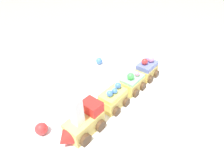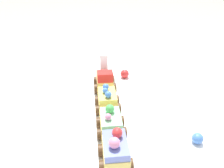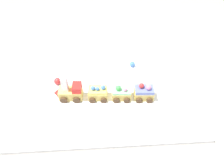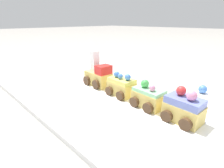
{
  "view_description": "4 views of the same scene",
  "coord_description": "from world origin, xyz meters",
  "px_view_note": "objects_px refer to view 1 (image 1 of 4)",
  "views": [
    {
      "loc": [
        0.31,
        0.21,
        0.35
      ],
      "look_at": [
        0.01,
        0.0,
        0.08
      ],
      "focal_mm": 28.0,
      "sensor_mm": 36.0,
      "label": 1
    },
    {
      "loc": [
        -0.46,
        0.08,
        0.35
      ],
      "look_at": [
        0.05,
        -0.0,
        0.07
      ],
      "focal_mm": 35.0,
      "sensor_mm": 36.0,
      "label": 2
    },
    {
      "loc": [
        -0.0,
        0.57,
        0.69
      ],
      "look_at": [
        -0.04,
        0.01,
        0.08
      ],
      "focal_mm": 35.0,
      "sensor_mm": 36.0,
      "label": 3
    },
    {
      "loc": [
        -0.28,
        0.35,
        0.21
      ],
      "look_at": [
        0.05,
        0.03,
        0.04
      ],
      "focal_mm": 28.0,
      "sensor_mm": 36.0,
      "label": 4
    }
  ],
  "objects_px": {
    "cake_car_lemon": "(113,99)",
    "gumball_blue": "(99,61)",
    "cake_car_mint": "(132,83)",
    "gumball_red": "(41,129)",
    "cake_car_blueberry": "(147,70)",
    "cake_train_locomotive": "(82,123)"
  },
  "relations": [
    {
      "from": "cake_train_locomotive",
      "to": "cake_car_lemon",
      "type": "xyz_separation_m",
      "value": [
        -0.11,
        0.01,
        -0.01
      ]
    },
    {
      "from": "cake_car_lemon",
      "to": "cake_car_blueberry",
      "type": "distance_m",
      "value": 0.18
    },
    {
      "from": "cake_car_lemon",
      "to": "cake_car_blueberry",
      "type": "bearing_deg",
      "value": -179.94
    },
    {
      "from": "cake_car_lemon",
      "to": "gumball_red",
      "type": "relative_size",
      "value": 2.64
    },
    {
      "from": "cake_car_lemon",
      "to": "gumball_red",
      "type": "distance_m",
      "value": 0.19
    },
    {
      "from": "cake_car_mint",
      "to": "cake_car_lemon",
      "type": "bearing_deg",
      "value": -0.01
    },
    {
      "from": "gumball_red",
      "to": "cake_car_mint",
      "type": "bearing_deg",
      "value": 161.04
    },
    {
      "from": "gumball_red",
      "to": "cake_train_locomotive",
      "type": "bearing_deg",
      "value": 126.28
    },
    {
      "from": "cake_car_lemon",
      "to": "gumball_blue",
      "type": "xyz_separation_m",
      "value": [
        -0.16,
        -0.17,
        -0.01
      ]
    },
    {
      "from": "cake_car_mint",
      "to": "gumball_blue",
      "type": "distance_m",
      "value": 0.19
    },
    {
      "from": "cake_train_locomotive",
      "to": "gumball_blue",
      "type": "distance_m",
      "value": 0.32
    },
    {
      "from": "cake_car_mint",
      "to": "cake_car_blueberry",
      "type": "bearing_deg",
      "value": -179.87
    },
    {
      "from": "cake_car_lemon",
      "to": "cake_car_blueberry",
      "type": "height_order",
      "value": "cake_car_blueberry"
    },
    {
      "from": "cake_train_locomotive",
      "to": "cake_car_lemon",
      "type": "relative_size",
      "value": 1.5
    },
    {
      "from": "cake_car_mint",
      "to": "gumball_red",
      "type": "xyz_separation_m",
      "value": [
        0.26,
        -0.09,
        -0.01
      ]
    },
    {
      "from": "gumball_red",
      "to": "cake_car_lemon",
      "type": "bearing_deg",
      "value": 153.52
    },
    {
      "from": "gumball_red",
      "to": "gumball_blue",
      "type": "bearing_deg",
      "value": -164.88
    },
    {
      "from": "cake_car_blueberry",
      "to": "gumball_blue",
      "type": "relative_size",
      "value": 3.17
    },
    {
      "from": "cake_train_locomotive",
      "to": "gumball_red",
      "type": "distance_m",
      "value": 0.1
    },
    {
      "from": "cake_car_lemon",
      "to": "cake_car_mint",
      "type": "xyz_separation_m",
      "value": [
        -0.09,
        0.01,
        -0.0
      ]
    },
    {
      "from": "cake_train_locomotive",
      "to": "gumball_red",
      "type": "xyz_separation_m",
      "value": [
        0.06,
        -0.08,
        -0.02
      ]
    },
    {
      "from": "cake_train_locomotive",
      "to": "cake_car_blueberry",
      "type": "relative_size",
      "value": 1.5
    }
  ]
}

